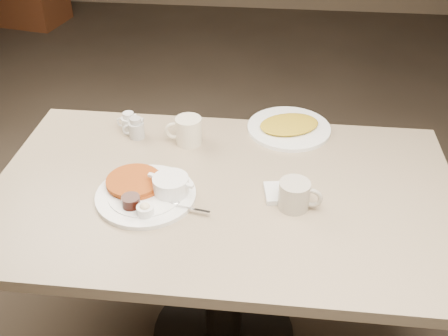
# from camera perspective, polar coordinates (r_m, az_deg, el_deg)

# --- Properties ---
(diner_table) EXTENTS (1.50, 0.90, 0.75)m
(diner_table) POSITION_cam_1_polar(r_m,az_deg,el_deg) (1.80, -0.07, -6.61)
(diner_table) COLOR tan
(diner_table) RESTS_ON ground
(main_plate) EXTENTS (0.41, 0.40, 0.07)m
(main_plate) POSITION_cam_1_polar(r_m,az_deg,el_deg) (1.66, -8.17, -2.42)
(main_plate) COLOR white
(main_plate) RESTS_ON diner_table
(coffee_mug_near) EXTENTS (0.14, 0.11, 0.09)m
(coffee_mug_near) POSITION_cam_1_polar(r_m,az_deg,el_deg) (1.60, 7.75, -2.90)
(coffee_mug_near) COLOR #BAB29F
(coffee_mug_near) RESTS_ON diner_table
(napkin) EXTENTS (0.14, 0.12, 0.02)m
(napkin) POSITION_cam_1_polar(r_m,az_deg,el_deg) (1.67, 6.67, -2.70)
(napkin) COLOR white
(napkin) RESTS_ON diner_table
(coffee_mug_far) EXTENTS (0.14, 0.10, 0.10)m
(coffee_mug_far) POSITION_cam_1_polar(r_m,az_deg,el_deg) (1.89, -3.96, 4.05)
(coffee_mug_far) COLOR #F4EACB
(coffee_mug_far) RESTS_ON diner_table
(creamer_left) EXTENTS (0.08, 0.06, 0.08)m
(creamer_left) POSITION_cam_1_polar(r_m,az_deg,el_deg) (1.95, -9.53, 4.25)
(creamer_left) COLOR #BABAB6
(creamer_left) RESTS_ON diner_table
(creamer_right) EXTENTS (0.09, 0.07, 0.08)m
(creamer_right) POSITION_cam_1_polar(r_m,az_deg,el_deg) (1.99, -10.28, 4.82)
(creamer_right) COLOR silver
(creamer_right) RESTS_ON diner_table
(hash_plate) EXTENTS (0.41, 0.41, 0.04)m
(hash_plate) POSITION_cam_1_polar(r_m,az_deg,el_deg) (2.00, 7.06, 4.45)
(hash_plate) COLOR white
(hash_plate) RESTS_ON diner_table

